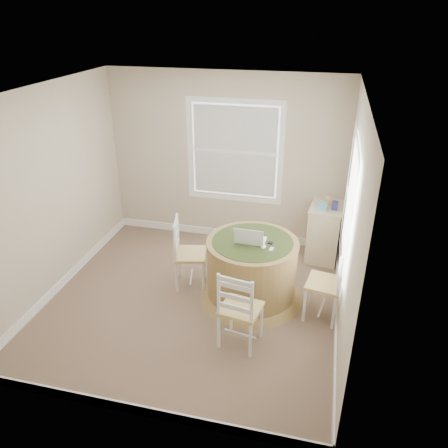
% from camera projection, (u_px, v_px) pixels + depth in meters
% --- Properties ---
extents(room, '(3.64, 3.64, 2.64)m').
position_uv_depth(room, '(207.00, 204.00, 5.13)').
color(room, '#765E4A').
rests_on(room, ground).
extents(round_table, '(1.32, 1.32, 0.82)m').
position_uv_depth(round_table, '(252.00, 267.00, 5.48)').
color(round_table, olive).
rests_on(round_table, ground).
extents(chair_left, '(0.49, 0.50, 0.95)m').
position_uv_depth(chair_left, '(190.00, 254.00, 5.71)').
color(chair_left, white).
rests_on(chair_left, ground).
extents(chair_near, '(0.48, 0.47, 0.95)m').
position_uv_depth(chair_near, '(241.00, 308.00, 4.69)').
color(chair_near, white).
rests_on(chair_near, ground).
extents(chair_right, '(0.46, 0.48, 0.95)m').
position_uv_depth(chair_right, '(324.00, 283.00, 5.12)').
color(chair_right, white).
rests_on(chair_right, ground).
extents(laptop, '(0.37, 0.32, 0.25)m').
position_uv_depth(laptop, '(250.00, 239.00, 5.29)').
color(laptop, white).
rests_on(laptop, round_table).
extents(mouse, '(0.08, 0.11, 0.04)m').
position_uv_depth(mouse, '(263.00, 247.00, 5.18)').
color(mouse, white).
rests_on(mouse, round_table).
extents(phone, '(0.06, 0.10, 0.02)m').
position_uv_depth(phone, '(271.00, 249.00, 5.14)').
color(phone, '#B7BABF').
rests_on(phone, round_table).
extents(keys, '(0.07, 0.06, 0.02)m').
position_uv_depth(keys, '(270.00, 243.00, 5.26)').
color(keys, black).
rests_on(keys, round_table).
extents(corner_chest, '(0.54, 0.68, 0.84)m').
position_uv_depth(corner_chest, '(324.00, 232.00, 6.38)').
color(corner_chest, beige).
rests_on(corner_chest, ground).
extents(tissue_box, '(0.13, 0.13, 0.10)m').
position_uv_depth(tissue_box, '(322.00, 207.00, 6.06)').
color(tissue_box, '#5EA8D7').
rests_on(tissue_box, corner_chest).
extents(box_yellow, '(0.16, 0.12, 0.06)m').
position_uv_depth(box_yellow, '(330.00, 203.00, 6.22)').
color(box_yellow, gold).
rests_on(box_yellow, corner_chest).
extents(box_blue, '(0.09, 0.09, 0.12)m').
position_uv_depth(box_blue, '(335.00, 206.00, 6.06)').
color(box_blue, navy).
rests_on(box_blue, corner_chest).
extents(cup_cream, '(0.07, 0.07, 0.09)m').
position_uv_depth(cup_cream, '(328.00, 199.00, 6.29)').
color(cup_cream, beige).
rests_on(cup_cream, corner_chest).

